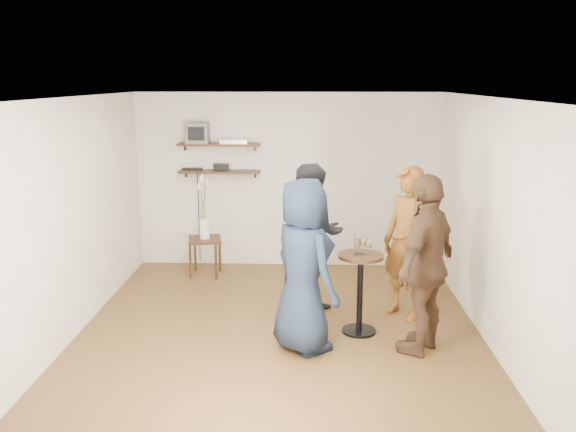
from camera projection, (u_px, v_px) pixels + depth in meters
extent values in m
cube|color=#4F3319|center=(280.00, 331.00, 6.94)|extent=(4.50, 5.00, 0.04)
cube|color=white|center=(279.00, 95.00, 6.36)|extent=(4.50, 5.00, 0.04)
cube|color=beige|center=(288.00, 180.00, 9.11)|extent=(4.50, 0.04, 2.60)
cube|color=beige|center=(261.00, 300.00, 4.19)|extent=(4.50, 0.04, 2.60)
cube|color=beige|center=(75.00, 216.00, 6.73)|extent=(0.04, 5.00, 2.60)
cube|color=beige|center=(489.00, 220.00, 6.57)|extent=(0.04, 5.00, 2.60)
cube|color=black|center=(219.00, 144.00, 8.88)|extent=(1.20, 0.25, 0.04)
cube|color=black|center=(220.00, 172.00, 8.97)|extent=(1.20, 0.25, 0.04)
cube|color=#59595B|center=(198.00, 133.00, 8.85)|extent=(0.32, 0.30, 0.30)
cube|color=silver|center=(234.00, 141.00, 8.86)|extent=(0.40, 0.24, 0.06)
cube|color=black|center=(221.00, 167.00, 8.95)|extent=(0.22, 0.10, 0.10)
cube|color=black|center=(192.00, 169.00, 9.02)|extent=(0.30, 0.05, 0.03)
cube|color=black|center=(205.00, 240.00, 8.74)|extent=(0.54, 0.54, 0.04)
cylinder|color=black|center=(190.00, 262.00, 8.63)|extent=(0.04, 0.04, 0.51)
cylinder|color=black|center=(216.00, 262.00, 8.61)|extent=(0.04, 0.04, 0.51)
cylinder|color=black|center=(195.00, 254.00, 8.98)|extent=(0.04, 0.04, 0.51)
cylinder|color=black|center=(220.00, 254.00, 8.97)|extent=(0.04, 0.04, 0.51)
cylinder|color=silver|center=(204.00, 228.00, 8.70)|extent=(0.14, 0.14, 0.30)
cylinder|color=#376B1E|center=(202.00, 208.00, 8.64)|extent=(0.01, 0.07, 0.54)
cone|color=white|center=(199.00, 185.00, 8.57)|extent=(0.07, 0.09, 0.12)
cylinder|color=#376B1E|center=(205.00, 206.00, 8.64)|extent=(0.03, 0.05, 0.60)
cone|color=white|center=(206.00, 180.00, 8.58)|extent=(0.11, 0.12, 0.13)
cylinder|color=#376B1E|center=(203.00, 204.00, 8.61)|extent=(0.10, 0.08, 0.66)
cone|color=white|center=(202.00, 177.00, 8.49)|extent=(0.13, 0.12, 0.13)
cylinder|color=black|center=(361.00, 256.00, 6.67)|extent=(0.50, 0.50, 0.04)
cylinder|color=black|center=(360.00, 294.00, 6.76)|extent=(0.07, 0.07, 0.84)
cylinder|color=black|center=(359.00, 331.00, 6.86)|extent=(0.38, 0.38, 0.03)
cylinder|color=silver|center=(356.00, 255.00, 6.65)|extent=(0.05, 0.05, 0.00)
cylinder|color=silver|center=(356.00, 251.00, 6.64)|extent=(0.01, 0.01, 0.08)
cylinder|color=silver|center=(357.00, 243.00, 6.62)|extent=(0.06, 0.06, 0.10)
cylinder|color=tan|center=(357.00, 245.00, 6.62)|extent=(0.06, 0.06, 0.05)
cylinder|color=silver|center=(368.00, 255.00, 6.63)|extent=(0.06, 0.06, 0.00)
cylinder|color=silver|center=(369.00, 251.00, 6.62)|extent=(0.01, 0.01, 0.09)
cylinder|color=silver|center=(369.00, 243.00, 6.60)|extent=(0.06, 0.06, 0.10)
cylinder|color=tan|center=(369.00, 245.00, 6.60)|extent=(0.06, 0.06, 0.06)
cylinder|color=silver|center=(357.00, 253.00, 6.72)|extent=(0.06, 0.06, 0.00)
cylinder|color=silver|center=(357.00, 248.00, 6.71)|extent=(0.01, 0.01, 0.09)
cylinder|color=silver|center=(357.00, 239.00, 6.69)|extent=(0.07, 0.07, 0.11)
cylinder|color=tan|center=(357.00, 241.00, 6.69)|extent=(0.06, 0.06, 0.06)
cylinder|color=silver|center=(363.00, 254.00, 6.67)|extent=(0.05, 0.05, 0.00)
cylinder|color=silver|center=(363.00, 250.00, 6.66)|extent=(0.01, 0.01, 0.08)
cylinder|color=silver|center=(363.00, 242.00, 6.64)|extent=(0.06, 0.06, 0.10)
cylinder|color=tan|center=(363.00, 244.00, 6.65)|extent=(0.06, 0.06, 0.05)
imported|color=red|center=(407.00, 243.00, 7.13)|extent=(0.76, 0.78, 1.81)
imported|color=black|center=(313.00, 240.00, 7.23)|extent=(1.12, 1.11, 1.83)
imported|color=#162032|center=(304.00, 266.00, 6.25)|extent=(0.99, 1.06, 1.82)
imported|color=#492F1F|center=(426.00, 265.00, 6.20)|extent=(1.01, 1.16, 1.88)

